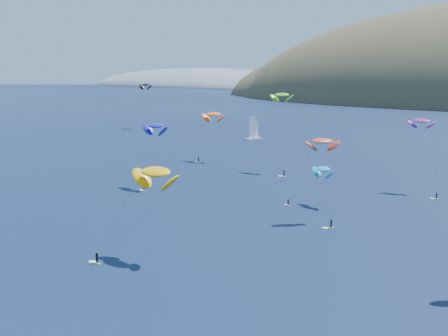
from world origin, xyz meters
TOP-DOWN VIEW (x-y plane):
  - headland at (-445.26, 750.08)m, footprint 460.00×250.00m
  - sailboat at (-64.63, 196.22)m, footprint 10.31×9.10m
  - kitesurfer_1 at (-46.37, 135.91)m, footprint 9.30×8.39m
  - kitesurfer_2 at (6.73, 37.30)m, footprint 12.75×12.35m
  - kitesurfer_3 at (-16.65, 130.57)m, footprint 10.80×11.53m
  - kitesurfer_5 at (15.09, 91.49)m, footprint 11.67×8.50m
  - kitesurfer_6 at (30.13, 122.13)m, footprint 11.24×10.40m
  - kitesurfer_9 at (20.88, 77.66)m, footprint 9.12×9.22m
  - kitesurfer_10 at (-33.58, 87.53)m, footprint 9.85×9.42m
  - kitesurfer_12 at (-139.06, 210.51)m, footprint 9.18×5.45m

SIDE VIEW (x-z plane):
  - headland at x=-445.26m, z-range -33.36..26.64m
  - sailboat at x=-64.63m, z-range -5.17..7.14m
  - kitesurfer_5 at x=15.09m, z-range 3.47..14.63m
  - kitesurfer_2 at x=6.73m, z-range 6.31..24.85m
  - kitesurfer_1 at x=-46.37m, z-range 7.02..26.26m
  - kitesurfer_10 at x=-33.58m, z-range 7.40..27.38m
  - kitesurfer_9 at x=20.88m, z-range 7.83..27.71m
  - kitesurfer_6 at x=30.13m, z-range 8.60..29.78m
  - kitesurfer_12 at x=-139.06m, z-range 10.26..35.74m
  - kitesurfer_3 at x=-16.65m, z-range 11.09..37.80m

